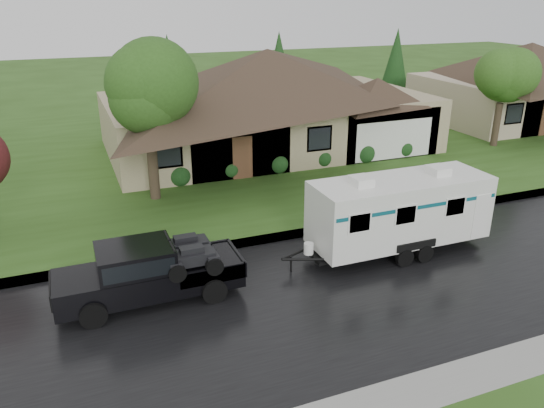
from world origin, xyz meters
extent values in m
plane|color=#2D4E18|center=(0.00, 0.00, 0.00)|extent=(140.00, 140.00, 0.00)
cube|color=black|center=(0.00, -2.00, 0.01)|extent=(140.00, 8.00, 0.01)
cube|color=gray|center=(0.00, 2.25, 0.07)|extent=(140.00, 0.50, 0.15)
cube|color=#2D4E18|center=(0.00, 15.00, 0.07)|extent=(140.00, 26.00, 0.15)
cube|color=#9B8A69|center=(2.00, 14.00, 1.65)|extent=(18.00, 10.00, 3.00)
pyramid|color=#35241D|center=(2.00, 14.00, 5.75)|extent=(19.44, 10.80, 2.60)
cube|color=#9B8A69|center=(7.40, 11.00, 1.50)|extent=(5.76, 4.00, 2.70)
cube|color=#BDA88C|center=(22.00, 14.50, 1.65)|extent=(14.00, 9.00, 3.00)
pyramid|color=#35241D|center=(22.00, 14.50, 5.45)|extent=(15.12, 9.72, 2.30)
cylinder|color=#382B1E|center=(-5.71, 7.87, 1.64)|extent=(0.44, 0.44, 2.98)
sphere|color=#346420|center=(-5.71, 7.87, 4.90)|extent=(4.11, 4.11, 4.11)
cylinder|color=#382B1E|center=(14.67, 9.26, 1.42)|extent=(0.40, 0.40, 2.53)
sphere|color=#3C6E24|center=(14.67, 9.26, 4.19)|extent=(3.50, 3.50, 3.50)
sphere|color=#143814|center=(-4.30, 9.30, 0.65)|extent=(1.00, 1.00, 1.00)
sphere|color=#143814|center=(-1.78, 9.30, 0.65)|extent=(1.00, 1.00, 1.00)
sphere|color=#143814|center=(0.74, 9.30, 0.65)|extent=(1.00, 1.00, 1.00)
sphere|color=#143814|center=(3.26, 9.30, 0.65)|extent=(1.00, 1.00, 1.00)
sphere|color=#143814|center=(5.78, 9.30, 0.65)|extent=(1.00, 1.00, 1.00)
sphere|color=#143814|center=(8.30, 9.30, 0.65)|extent=(1.00, 1.00, 1.00)
cube|color=black|center=(-7.28, -0.24, 0.70)|extent=(5.42, 1.81, 0.78)
cube|color=black|center=(-9.27, -0.24, 0.95)|extent=(1.44, 1.76, 0.32)
cube|color=black|center=(-7.64, -0.24, 1.40)|extent=(2.17, 1.70, 0.81)
cube|color=black|center=(-7.64, -0.24, 1.44)|extent=(1.99, 1.73, 0.50)
cube|color=black|center=(-5.56, -0.24, 0.88)|extent=(1.99, 1.72, 0.05)
cylinder|color=black|center=(-8.99, -1.12, 0.38)|extent=(0.76, 0.29, 0.76)
cylinder|color=black|center=(-8.99, 0.65, 0.38)|extent=(0.76, 0.29, 0.76)
cylinder|color=black|center=(-5.56, -1.12, 0.38)|extent=(0.76, 0.29, 0.76)
cylinder|color=black|center=(-5.56, 0.65, 0.38)|extent=(0.76, 0.29, 0.76)
cube|color=white|center=(1.42, -0.24, 1.60)|extent=(6.32, 2.17, 2.21)
cube|color=black|center=(1.42, -0.24, 0.36)|extent=(6.68, 1.08, 0.13)
cube|color=#0D505E|center=(1.42, -0.24, 2.09)|extent=(6.19, 2.19, 0.13)
cube|color=white|center=(-0.20, -0.24, 2.85)|extent=(0.63, 0.72, 0.29)
cube|color=white|center=(2.87, -0.24, 2.85)|extent=(0.63, 0.72, 0.29)
cylinder|color=black|center=(1.01, -1.30, 0.32)|extent=(0.63, 0.22, 0.63)
cylinder|color=black|center=(1.01, 0.83, 0.32)|extent=(0.63, 0.22, 0.63)
cylinder|color=black|center=(1.83, -1.30, 0.32)|extent=(0.63, 0.22, 0.63)
cylinder|color=black|center=(1.83, 0.83, 0.32)|extent=(0.63, 0.22, 0.63)
camera|label=1|loc=(-9.00, -14.44, 8.56)|focal=35.00mm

